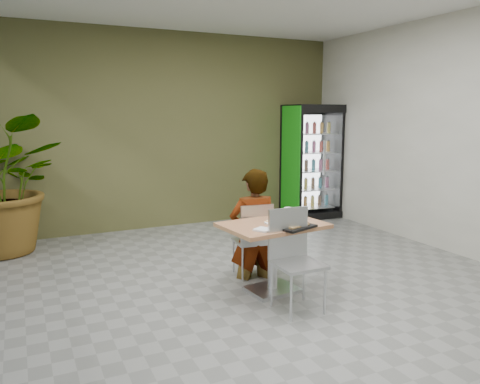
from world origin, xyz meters
name	(u,v)px	position (x,y,z in m)	size (l,w,h in m)	color
ground	(273,298)	(0.00, 0.00, 0.00)	(7.00, 7.00, 0.00)	gray
room_envelope	(275,143)	(0.00, 0.00, 1.60)	(6.00, 7.00, 3.20)	silver
dining_table	(273,243)	(0.08, 0.17, 0.54)	(1.10, 0.83, 0.75)	#B17E4C
chair_far	(254,235)	(0.10, 0.63, 0.51)	(0.43, 0.44, 0.88)	#B1B4B6
chair_near	(293,251)	(0.07, -0.26, 0.57)	(0.44, 0.44, 0.98)	#B1B4B6
seated_woman	(253,236)	(0.11, 0.67, 0.49)	(0.58, 0.37, 1.57)	black
pizza_plate	(275,222)	(0.11, 0.17, 0.77)	(0.31, 0.30, 0.03)	white
soda_cup	(288,215)	(0.26, 0.16, 0.82)	(0.09, 0.09, 0.15)	white
napkin_stack	(263,230)	(-0.15, -0.05, 0.76)	(0.15, 0.15, 0.02)	white
cafeteria_tray	(294,227)	(0.18, -0.09, 0.76)	(0.40, 0.29, 0.02)	black
beverage_fridge	(312,161)	(2.54, 3.10, 1.02)	(0.97, 0.77, 2.04)	black
potted_plant	(6,184)	(-2.47, 2.95, 0.95)	(1.71, 1.48, 1.90)	#2A692E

